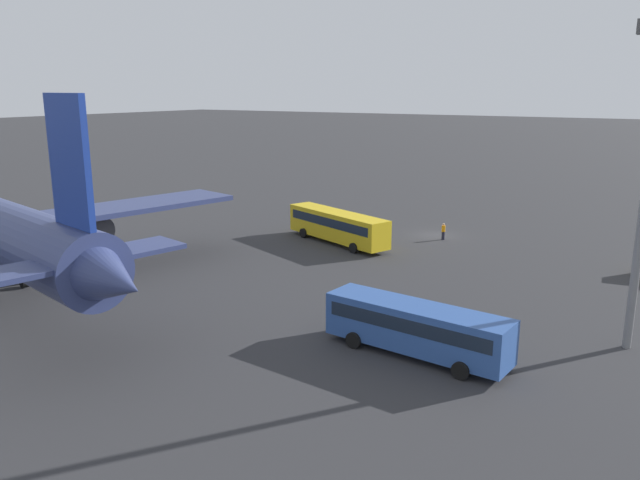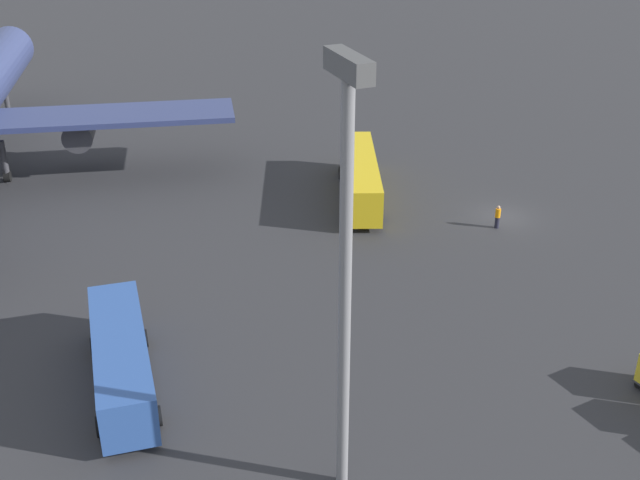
# 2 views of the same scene
# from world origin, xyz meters

# --- Properties ---
(ground_plane) EXTENTS (600.00, 600.00, 0.00)m
(ground_plane) POSITION_xyz_m (0.00, 0.00, 0.00)
(ground_plane) COLOR #2D2D30
(shuttle_bus_near) EXTENTS (12.99, 7.01, 3.20)m
(shuttle_bus_near) POSITION_xyz_m (7.18, 8.46, 1.92)
(shuttle_bus_near) COLOR gold
(shuttle_bus_near) RESTS_ON ground
(shuttle_bus_far) EXTENTS (11.36, 3.83, 3.04)m
(shuttle_bus_far) POSITION_xyz_m (-10.21, 29.73, 1.83)
(shuttle_bus_far) COLOR #2D5199
(shuttle_bus_far) RESTS_ON ground
(worker_person) EXTENTS (0.38, 0.38, 1.74)m
(worker_person) POSITION_xyz_m (-1.44, 1.50, 0.87)
(worker_person) COLOR #1E1E2D
(worker_person) RESTS_ON ground
(light_pole) EXTENTS (2.80, 0.70, 18.89)m
(light_pole) POSITION_xyz_m (-20.70, 22.10, 11.48)
(light_pole) COLOR slate
(light_pole) RESTS_ON ground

